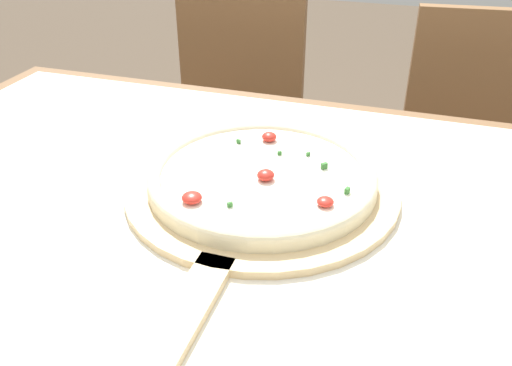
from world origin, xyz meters
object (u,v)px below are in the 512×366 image
object	(u,v)px
pizza	(262,176)
chair_left	(234,126)
chair_right	(473,159)
pizza_peel	(258,194)

from	to	relation	value
pizza	chair_left	size ratio (longest dim) A/B	0.38
chair_left	chair_right	size ratio (longest dim) A/B	1.00
chair_right	pizza	bearing A→B (deg)	-122.59
pizza	chair_left	xyz separation A→B (m)	(-0.32, 0.73, -0.29)
pizza_peel	pizza	bearing A→B (deg)	90.02
pizza_peel	chair_right	size ratio (longest dim) A/B	0.70
pizza_peel	chair_right	world-z (taller)	chair_right
pizza_peel	chair_left	world-z (taller)	chair_left
chair_left	chair_right	distance (m)	0.68
pizza_peel	chair_right	bearing A→B (deg)	64.00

